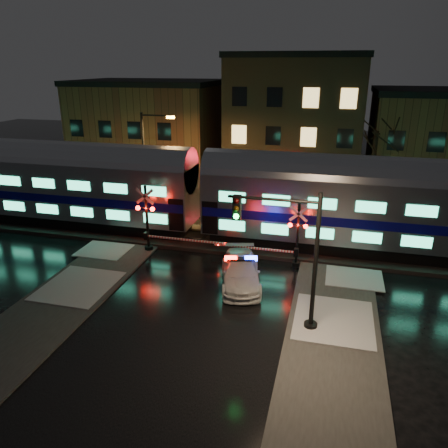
{
  "coord_description": "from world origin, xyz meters",
  "views": [
    {
      "loc": [
        5.92,
        -20.74,
        11.04
      ],
      "look_at": [
        -0.05,
        2.5,
        2.2
      ],
      "focal_mm": 35.0,
      "sensor_mm": 36.0,
      "label": 1
    }
  ],
  "objects_px": {
    "crossing_signal_right": "(290,241)",
    "traffic_light": "(292,259)",
    "streetlight": "(147,158)",
    "police_car": "(241,272)",
    "crossing_signal_left": "(152,226)"
  },
  "relations": [
    {
      "from": "police_car",
      "to": "crossing_signal_left",
      "type": "height_order",
      "value": "crossing_signal_left"
    },
    {
      "from": "police_car",
      "to": "traffic_light",
      "type": "xyz_separation_m",
      "value": [
        2.91,
        -3.4,
        2.62
      ]
    },
    {
      "from": "crossing_signal_right",
      "to": "traffic_light",
      "type": "relative_size",
      "value": 0.86
    },
    {
      "from": "traffic_light",
      "to": "streetlight",
      "type": "xyz_separation_m",
      "value": [
        -12.13,
        12.85,
        1.13
      ]
    },
    {
      "from": "police_car",
      "to": "crossing_signal_right",
      "type": "xyz_separation_m",
      "value": [
        2.28,
        2.75,
        0.87
      ]
    },
    {
      "from": "crossing_signal_left",
      "to": "streetlight",
      "type": "distance_m",
      "value": 7.85
    },
    {
      "from": "police_car",
      "to": "traffic_light",
      "type": "bearing_deg",
      "value": -63.79
    },
    {
      "from": "traffic_light",
      "to": "crossing_signal_right",
      "type": "bearing_deg",
      "value": 102.4
    },
    {
      "from": "police_car",
      "to": "crossing_signal_right",
      "type": "bearing_deg",
      "value": 36.03
    },
    {
      "from": "crossing_signal_right",
      "to": "crossing_signal_left",
      "type": "xyz_separation_m",
      "value": [
        -8.42,
        0.01,
        0.17
      ]
    },
    {
      "from": "police_car",
      "to": "crossing_signal_left",
      "type": "relative_size",
      "value": 0.87
    },
    {
      "from": "crossing_signal_left",
      "to": "streetlight",
      "type": "xyz_separation_m",
      "value": [
        -3.08,
        6.69,
        2.72
      ]
    },
    {
      "from": "crossing_signal_right",
      "to": "streetlight",
      "type": "xyz_separation_m",
      "value": [
        -11.5,
        6.7,
        2.88
      ]
    },
    {
      "from": "crossing_signal_right",
      "to": "traffic_light",
      "type": "bearing_deg",
      "value": -84.09
    },
    {
      "from": "traffic_light",
      "to": "streetlight",
      "type": "height_order",
      "value": "streetlight"
    }
  ]
}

